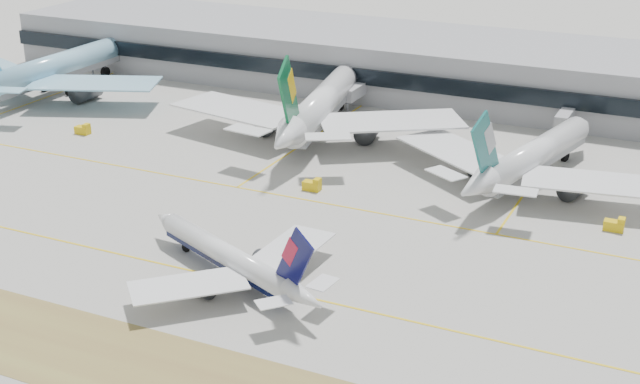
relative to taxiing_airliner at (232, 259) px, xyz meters
The scene contains 9 objects.
ground 9.27m from the taxiing_airliner, 34.27° to the left, with size 3000.00×3000.00×0.00m, color #9D9A93.
taxiing_airliner is the anchor object (origin of this frame).
widebody_korean 123.51m from the taxiing_airliner, 143.52° to the left, with size 71.53×69.68×25.49m.
widebody_eva 74.77m from the taxiing_airliner, 104.78° to the left, with size 69.29×68.70×25.12m.
widebody_cathay 69.72m from the taxiing_airliner, 61.90° to the left, with size 56.96×56.64×20.78m.
terminal 119.92m from the taxiing_airliner, 86.62° to the left, with size 280.00×43.10×15.00m.
gse_b 40.38m from the taxiing_airliner, 97.47° to the left, with size 3.55×2.00×2.60m.
gse_a 85.32m from the taxiing_airliner, 144.85° to the left, with size 3.55×2.00×2.60m.
gse_c 69.04m from the taxiing_airliner, 41.24° to the left, with size 3.55×2.00×2.60m.
Camera 1 is at (59.23, -112.62, 65.55)m, focal length 50.00 mm.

